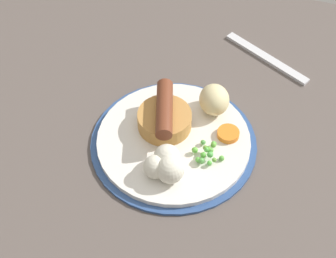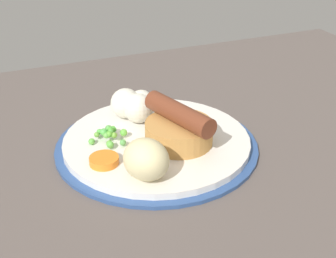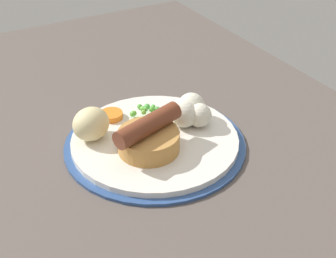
% 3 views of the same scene
% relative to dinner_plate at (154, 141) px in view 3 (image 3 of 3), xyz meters
% --- Properties ---
extents(dining_table, '(1.10, 0.80, 0.03)m').
position_rel_dinner_plate_xyz_m(dining_table, '(-0.00, 0.04, -0.02)').
color(dining_table, '#564C47').
rests_on(dining_table, ground).
extents(dinner_plate, '(0.27, 0.27, 0.01)m').
position_rel_dinner_plate_xyz_m(dinner_plate, '(0.00, 0.00, 0.00)').
color(dinner_plate, '#2D4C84').
rests_on(dinner_plate, dining_table).
extents(sausage_pudding, '(0.09, 0.11, 0.05)m').
position_rel_dinner_plate_xyz_m(sausage_pudding, '(-0.03, 0.02, 0.03)').
color(sausage_pudding, '#BC8442').
rests_on(sausage_pudding, dinner_plate).
extents(pea_pile, '(0.05, 0.05, 0.02)m').
position_rel_dinner_plate_xyz_m(pea_pile, '(0.06, -0.02, 0.02)').
color(pea_pile, green).
rests_on(pea_pile, dinner_plate).
extents(cauliflower_floret, '(0.06, 0.06, 0.04)m').
position_rel_dinner_plate_xyz_m(cauliflower_floret, '(0.00, -0.07, 0.03)').
color(cauliflower_floret, beige).
rests_on(cauliflower_floret, dinner_plate).
extents(potato_chunk_0, '(0.07, 0.07, 0.05)m').
position_rel_dinner_plate_xyz_m(potato_chunk_0, '(0.04, 0.08, 0.03)').
color(potato_chunk_0, beige).
rests_on(potato_chunk_0, dinner_plate).
extents(carrot_slice_0, '(0.05, 0.05, 0.01)m').
position_rel_dinner_plate_xyz_m(carrot_slice_0, '(0.08, 0.03, 0.01)').
color(carrot_slice_0, orange).
rests_on(carrot_slice_0, dinner_plate).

